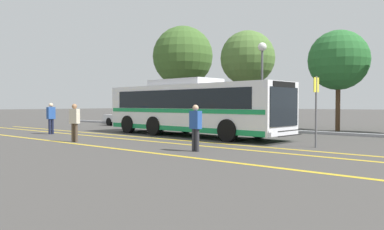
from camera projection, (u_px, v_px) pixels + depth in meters
The scene contains 16 objects.
ground_plane at pixel (200, 136), 19.18m from camera, with size 220.00×220.00×0.00m, color #423F3D.
lane_strip_0 at pixel (162, 139), 17.80m from camera, with size 0.20×30.73×0.01m, color gold.
lane_strip_1 at pixel (144, 141), 16.88m from camera, with size 0.20×30.73×0.01m, color gold.
lane_strip_2 at pixel (93, 146), 14.78m from camera, with size 0.20×30.73×0.01m, color gold.
curb_strip at pixel (247, 129), 23.63m from camera, with size 38.73×0.36×0.15m, color #99999E.
transit_bus at pixel (192, 107), 19.46m from camera, with size 11.17×3.29×2.95m.
parked_car_0 at pixel (128, 117), 28.54m from camera, with size 4.28×1.98×1.39m.
parked_car_1 at pixel (188, 118), 24.55m from camera, with size 4.51×2.22×1.51m.
pedestrian_0 at pixel (74, 120), 16.27m from camera, with size 0.46×0.32×1.67m.
pedestrian_1 at pixel (51, 116), 20.57m from camera, with size 0.24×0.43×1.72m.
pedestrian_2 at pixel (196, 125), 13.02m from camera, with size 0.44×0.27×1.63m.
bus_stop_sign at pixel (316, 103), 14.14m from camera, with size 0.07×0.40×2.71m.
street_lamp at pixel (262, 62), 24.15m from camera, with size 0.56×0.56×5.64m.
tree_0 at pixel (183, 57), 30.73m from camera, with size 4.94×4.94×8.05m.
tree_1 at pixel (338, 60), 22.95m from camera, with size 3.67×3.67×6.19m.
tree_2 at pixel (248, 58), 27.28m from camera, with size 3.98×3.98×7.01m.
Camera 1 is at (11.96, -14.94, 1.65)m, focal length 35.00 mm.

